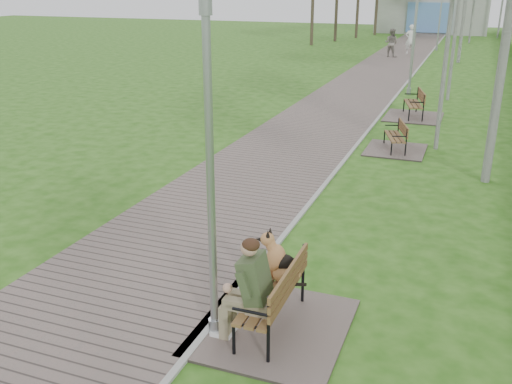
% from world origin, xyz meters
% --- Properties ---
extents(ground, '(120.00, 120.00, 0.00)m').
position_xyz_m(ground, '(0.00, 0.00, 0.00)').
color(ground, '#22530F').
rests_on(ground, ground).
extents(walkway, '(3.50, 67.00, 0.04)m').
position_xyz_m(walkway, '(-1.75, 21.50, 0.02)').
color(walkway, '#6B5D57').
rests_on(walkway, ground).
extents(kerb, '(0.10, 67.00, 0.05)m').
position_xyz_m(kerb, '(0.00, 21.50, 0.03)').
color(kerb, '#999993').
rests_on(kerb, ground).
extents(building_north, '(10.00, 5.20, 4.00)m').
position_xyz_m(building_north, '(-1.50, 50.97, 1.99)').
color(building_north, '#9E9E99').
rests_on(building_north, ground).
extents(bench_main, '(2.01, 2.23, 1.75)m').
position_xyz_m(bench_main, '(0.72, -0.86, 0.50)').
color(bench_main, '#6B5D57').
rests_on(bench_main, ground).
extents(bench_second, '(1.65, 1.83, 1.01)m').
position_xyz_m(bench_second, '(1.11, 8.90, 0.19)').
color(bench_second, '#6B5D57').
rests_on(bench_second, ground).
extents(bench_third, '(1.97, 2.18, 1.21)m').
position_xyz_m(bench_third, '(1.10, 13.45, 0.23)').
color(bench_third, '#6B5D57').
rests_on(bench_third, ground).
extents(lamp_post_near, '(0.17, 0.17, 4.43)m').
position_xyz_m(lamp_post_near, '(0.13, -1.25, 2.07)').
color(lamp_post_near, '#989BA0').
rests_on(lamp_post_near, ground).
extents(lamp_post_second, '(0.19, 0.19, 4.92)m').
position_xyz_m(lamp_post_second, '(0.44, 17.90, 2.30)').
color(lamp_post_second, '#989BA0').
rests_on(lamp_post_second, ground).
extents(lamp_post_third, '(0.18, 0.18, 4.57)m').
position_xyz_m(lamp_post_third, '(0.23, 35.69, 2.14)').
color(lamp_post_third, '#989BA0').
rests_on(lamp_post_third, ground).
extents(pedestrian_near, '(0.82, 0.68, 1.91)m').
position_xyz_m(pedestrian_near, '(-1.31, 32.76, 0.96)').
color(pedestrian_near, white).
rests_on(pedestrian_near, ground).
extents(pedestrian_far, '(1.00, 0.86, 1.78)m').
position_xyz_m(pedestrian_far, '(-2.24, 30.59, 0.89)').
color(pedestrian_far, gray).
rests_on(pedestrian_far, ground).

